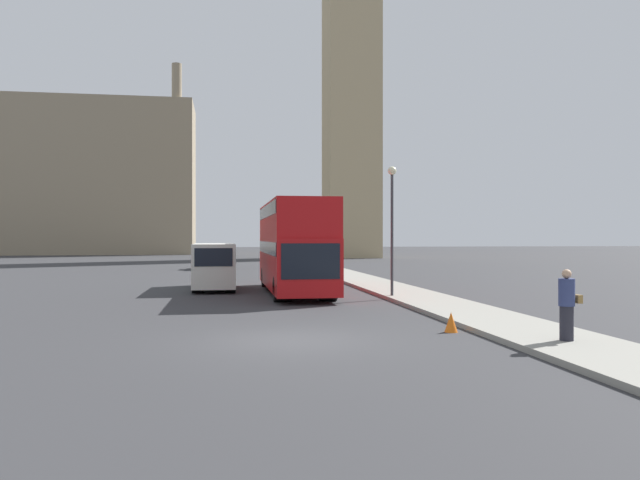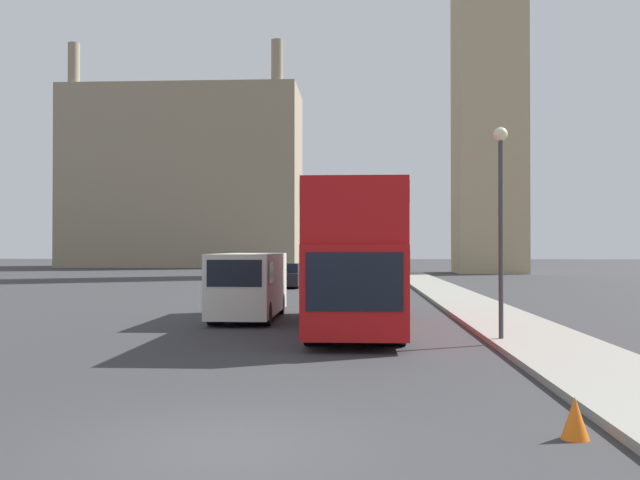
{
  "view_description": "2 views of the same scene",
  "coord_description": "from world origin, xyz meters",
  "px_view_note": "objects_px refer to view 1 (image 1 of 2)",
  "views": [
    {
      "loc": [
        -1.71,
        -15.62,
        2.6
      ],
      "look_at": [
        3.07,
        14.93,
        2.46
      ],
      "focal_mm": 35.0,
      "sensor_mm": 36.0,
      "label": 1
    },
    {
      "loc": [
        1.68,
        -8.72,
        2.47
      ],
      "look_at": [
        0.06,
        21.25,
        2.81
      ],
      "focal_mm": 40.0,
      "sensor_mm": 36.0,
      "label": 2
    }
  ],
  "objects_px": {
    "white_van": "(214,265)",
    "pedestrian": "(567,305)",
    "street_lamp": "(392,210)",
    "parked_sedan": "(208,261)",
    "red_double_decker_bus": "(294,243)"
  },
  "relations": [
    {
      "from": "white_van",
      "to": "pedestrian",
      "type": "height_order",
      "value": "white_van"
    },
    {
      "from": "street_lamp",
      "to": "parked_sedan",
      "type": "relative_size",
      "value": 1.28
    },
    {
      "from": "white_van",
      "to": "pedestrian",
      "type": "distance_m",
      "value": 19.6
    },
    {
      "from": "street_lamp",
      "to": "parked_sedan",
      "type": "height_order",
      "value": "street_lamp"
    },
    {
      "from": "white_van",
      "to": "red_double_decker_bus",
      "type": "bearing_deg",
      "value": -35.05
    },
    {
      "from": "street_lamp",
      "to": "red_double_decker_bus",
      "type": "bearing_deg",
      "value": 138.12
    },
    {
      "from": "red_double_decker_bus",
      "to": "parked_sedan",
      "type": "height_order",
      "value": "red_double_decker_bus"
    },
    {
      "from": "pedestrian",
      "to": "parked_sedan",
      "type": "bearing_deg",
      "value": 103.75
    },
    {
      "from": "red_double_decker_bus",
      "to": "white_van",
      "type": "height_order",
      "value": "red_double_decker_bus"
    },
    {
      "from": "white_van",
      "to": "street_lamp",
      "type": "xyz_separation_m",
      "value": [
        7.44,
        -5.95,
        2.51
      ]
    },
    {
      "from": "pedestrian",
      "to": "street_lamp",
      "type": "height_order",
      "value": "street_lamp"
    },
    {
      "from": "street_lamp",
      "to": "white_van",
      "type": "bearing_deg",
      "value": 141.35
    },
    {
      "from": "white_van",
      "to": "pedestrian",
      "type": "relative_size",
      "value": 3.54
    },
    {
      "from": "pedestrian",
      "to": "parked_sedan",
      "type": "relative_size",
      "value": 0.4
    },
    {
      "from": "red_double_decker_bus",
      "to": "street_lamp",
      "type": "bearing_deg",
      "value": -41.88
    }
  ]
}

